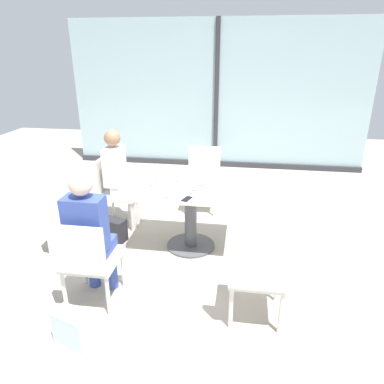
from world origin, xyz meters
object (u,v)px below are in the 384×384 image
object	(u,v)px
wine_glass_5	(168,187)
cell_phone_on_table	(187,199)
chair_far_left	(113,188)
chair_front_right	(258,272)
wine_glass_3	(158,168)
handbag_0	(114,230)
chair_near_window	(203,175)
wine_glass_0	(197,180)
wine_glass_4	(204,175)
coffee_cup	(214,184)
handbag_1	(73,328)
chair_front_left	(87,258)
dining_table_main	(191,206)
person_front_left	(90,231)
wine_glass_1	(179,172)
person_far_left	(120,174)
wine_glass_2	(152,176)
chair_side_end	(66,211)

from	to	relation	value
wine_glass_5	cell_phone_on_table	distance (m)	0.24
chair_far_left	chair_front_right	distance (m)	2.43
wine_glass_3	handbag_0	size ratio (longest dim) A/B	0.62
chair_near_window	handbag_0	distance (m)	1.54
chair_near_window	wine_glass_0	bearing A→B (deg)	-86.50
chair_front_right	wine_glass_5	xyz separation A→B (m)	(-0.92, 0.84, 0.37)
wine_glass_4	chair_front_right	bearing A→B (deg)	-64.57
wine_glass_4	wine_glass_0	bearing A→B (deg)	-109.97
chair_front_right	coffee_cup	xyz separation A→B (m)	(-0.48, 1.22, 0.28)
handbag_1	chair_front_left	bearing A→B (deg)	113.68
wine_glass_5	cell_phone_on_table	bearing A→B (deg)	4.84
dining_table_main	wine_glass_4	size ratio (longest dim) A/B	6.31
chair_front_right	coffee_cup	size ratio (longest dim) A/B	9.67
chair_far_left	wine_glass_0	world-z (taller)	wine_glass_0
wine_glass_3	chair_far_left	bearing A→B (deg)	165.67
person_front_left	wine_glass_5	bearing A→B (deg)	53.60
person_front_left	wine_glass_1	bearing A→B (deg)	65.30
wine_glass_1	wine_glass_3	world-z (taller)	same
chair_front_left	person_far_left	distance (m)	1.64
coffee_cup	handbag_0	xyz separation A→B (m)	(-1.19, -0.06, -0.64)
chair_near_window	wine_glass_5	size ratio (longest dim) A/B	4.70
chair_front_left	wine_glass_2	distance (m)	1.25
chair_far_left	chair_side_end	world-z (taller)	same
wine_glass_2	wine_glass_3	xyz separation A→B (m)	(-0.01, 0.29, 0.00)
wine_glass_2	person_front_left	bearing A→B (deg)	-105.86
chair_front_left	cell_phone_on_table	size ratio (longest dim) A/B	6.04
chair_near_window	person_far_left	xyz separation A→B (m)	(-0.98, -0.70, 0.20)
coffee_cup	person_far_left	bearing A→B (deg)	162.26
wine_glass_5	chair_front_right	bearing A→B (deg)	-42.45
coffee_cup	handbag_1	distance (m)	2.01
chair_near_window	person_front_left	world-z (taller)	person_front_left
wine_glass_4	handbag_1	world-z (taller)	wine_glass_4
wine_glass_3	wine_glass_5	distance (m)	0.66
cell_phone_on_table	handbag_1	bearing A→B (deg)	-100.06
handbag_0	chair_far_left	bearing A→B (deg)	122.39
cell_phone_on_table	chair_near_window	bearing A→B (deg)	108.26
wine_glass_1	wine_glass_2	world-z (taller)	same
person_far_left	wine_glass_1	distance (m)	0.88
wine_glass_3	coffee_cup	size ratio (longest dim) A/B	2.06
dining_table_main	handbag_1	world-z (taller)	dining_table_main
wine_glass_0	wine_glass_3	bearing A→B (deg)	144.97
chair_near_window	person_front_left	xyz separation A→B (m)	(-0.73, -2.21, 0.20)
chair_side_end	wine_glass_0	distance (m)	1.49
dining_table_main	chair_side_end	xyz separation A→B (m)	(-1.36, -0.30, -0.02)
chair_far_left	wine_glass_1	size ratio (longest dim) A/B	4.70
coffee_cup	handbag_1	xyz separation A→B (m)	(-0.94, -1.66, -0.64)
chair_front_left	chair_far_left	bearing A→B (deg)	102.71
wine_glass_1	wine_glass_3	bearing A→B (deg)	156.82
chair_near_window	wine_glass_1	distance (m)	1.07
wine_glass_1	wine_glass_2	size ratio (longest dim) A/B	1.00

